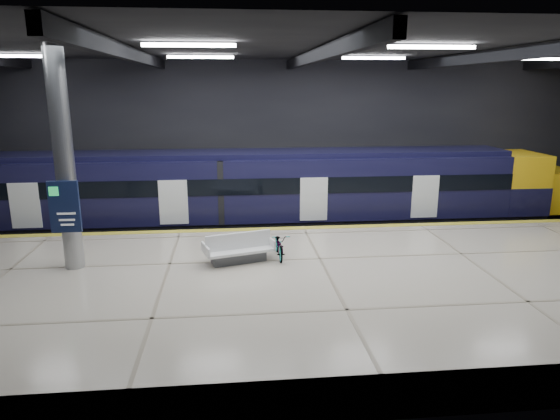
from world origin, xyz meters
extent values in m
plane|color=black|center=(0.00, 0.00, 0.00)|extent=(30.00, 30.00, 0.00)
cube|color=black|center=(0.00, 8.00, 4.00)|extent=(30.00, 0.10, 8.00)
cube|color=black|center=(0.00, -8.00, 4.00)|extent=(30.00, 0.10, 8.00)
cube|color=black|center=(0.00, 0.00, 8.00)|extent=(30.00, 16.00, 0.10)
cube|color=black|center=(-6.00, 0.00, 7.75)|extent=(0.25, 16.00, 0.40)
cube|color=black|center=(0.00, 0.00, 7.75)|extent=(0.25, 16.00, 0.40)
cube|color=black|center=(6.00, 0.00, 7.75)|extent=(0.25, 16.00, 0.40)
cube|color=white|center=(-4.00, -2.00, 7.88)|extent=(2.60, 0.18, 0.10)
cube|color=white|center=(3.00, -2.00, 7.88)|extent=(2.60, 0.18, 0.10)
cube|color=white|center=(-11.00, 4.00, 7.88)|extent=(2.60, 0.18, 0.10)
cube|color=white|center=(-4.00, 4.00, 7.88)|extent=(2.60, 0.18, 0.10)
cube|color=white|center=(3.00, 4.00, 7.88)|extent=(2.60, 0.18, 0.10)
cube|color=white|center=(10.00, 4.00, 7.88)|extent=(2.60, 0.18, 0.10)
cube|color=beige|center=(0.00, -2.50, 0.55)|extent=(30.00, 11.00, 1.10)
cube|color=gold|center=(0.00, 2.75, 1.11)|extent=(30.00, 0.40, 0.01)
cube|color=gray|center=(0.00, 4.78, 0.08)|extent=(30.00, 0.08, 0.16)
cube|color=gray|center=(0.00, 6.22, 0.08)|extent=(30.00, 0.08, 0.16)
cube|color=black|center=(-2.37, 5.50, 0.55)|extent=(24.00, 2.58, 0.80)
cube|color=black|center=(-2.37, 5.50, 2.33)|extent=(24.00, 2.80, 2.75)
cube|color=black|center=(-2.37, 5.50, 3.82)|extent=(24.00, 2.30, 0.24)
cube|color=black|center=(-2.37, 4.09, 2.60)|extent=(24.00, 0.04, 0.70)
cube|color=white|center=(0.63, 4.08, 2.00)|extent=(1.20, 0.05, 1.90)
cube|color=yellow|center=(10.63, 5.50, 2.33)|extent=(2.00, 2.80, 2.75)
cube|color=black|center=(10.93, 5.50, 2.50)|extent=(1.60, 2.38, 0.80)
cube|color=#595B60|center=(-2.74, -1.06, 1.27)|extent=(1.85, 1.04, 0.33)
cube|color=white|center=(-2.74, -1.06, 1.52)|extent=(2.39, 1.53, 0.09)
cube|color=white|center=(-2.74, -1.06, 1.83)|extent=(2.14, 0.72, 0.55)
cube|color=white|center=(-3.80, -1.38, 1.65)|extent=(0.33, 0.92, 0.33)
cube|color=white|center=(-1.68, -0.74, 1.65)|extent=(0.33, 0.92, 0.33)
imported|color=#99999E|center=(-1.35, -0.73, 1.54)|extent=(0.62, 1.69, 0.88)
cube|color=black|center=(-1.95, -0.73, 1.28)|extent=(0.34, 0.25, 0.35)
cylinder|color=#9EA0A5|center=(-8.00, -1.00, 4.55)|extent=(0.60, 0.60, 6.90)
cube|color=#101A3C|center=(-8.00, -1.42, 3.20)|extent=(0.90, 0.12, 1.60)
camera|label=1|loc=(-2.95, -16.76, 6.78)|focal=32.00mm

